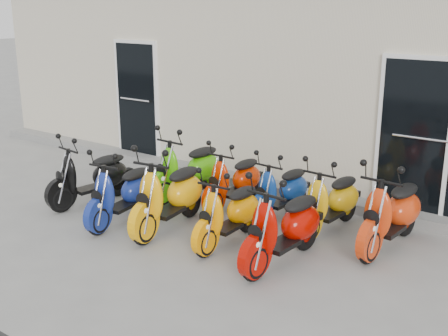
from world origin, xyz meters
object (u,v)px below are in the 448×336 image
at_px(scooter_back_yellow, 332,193).
at_px(scooter_front_black, 90,168).
at_px(scooter_back_green, 187,161).
at_px(scooter_back_blue, 281,183).
at_px(scooter_front_orange_a, 169,186).
at_px(scooter_front_red, 284,217).
at_px(scooter_back_red, 234,173).
at_px(scooter_back_extra, 392,203).
at_px(scooter_front_orange_b, 229,204).
at_px(scooter_front_blue, 122,184).

bearing_deg(scooter_back_yellow, scooter_front_black, -156.80).
height_order(scooter_back_green, scooter_back_blue, scooter_back_green).
distance_m(scooter_back_green, scooter_back_yellow, 2.43).
xyz_separation_m(scooter_front_orange_a, scooter_front_red, (1.78, -0.02, -0.03)).
bearing_deg(scooter_back_red, scooter_back_green, -172.98).
relative_size(scooter_front_black, scooter_back_extra, 0.94).
relative_size(scooter_front_orange_b, scooter_back_green, 0.89).
bearing_deg(scooter_front_orange_a, scooter_back_yellow, 27.40).
bearing_deg(scooter_back_extra, scooter_front_black, -161.72).
bearing_deg(scooter_front_blue, scooter_back_red, 50.16).
relative_size(scooter_front_black, scooter_back_yellow, 1.04).
relative_size(scooter_front_orange_b, scooter_back_blue, 1.03).
height_order(scooter_front_red, scooter_back_extra, scooter_back_extra).
xyz_separation_m(scooter_back_red, scooter_back_extra, (2.45, -0.09, 0.07)).
height_order(scooter_front_black, scooter_back_yellow, scooter_front_black).
distance_m(scooter_front_black, scooter_back_green, 1.48).
height_order(scooter_front_orange_a, scooter_front_orange_b, scooter_front_orange_a).
height_order(scooter_front_red, scooter_back_blue, scooter_front_red).
distance_m(scooter_back_green, scooter_back_red, 0.84).
xyz_separation_m(scooter_front_orange_a, scooter_back_red, (0.20, 1.24, -0.09)).
distance_m(scooter_front_red, scooter_back_red, 2.03).
bearing_deg(scooter_back_green, scooter_front_blue, -89.04).
bearing_deg(scooter_front_orange_a, scooter_back_extra, 16.49).
height_order(scooter_front_orange_b, scooter_back_blue, scooter_front_orange_b).
distance_m(scooter_front_black, scooter_front_orange_a, 1.66).
xyz_separation_m(scooter_front_red, scooter_back_blue, (-0.78, 1.28, -0.07)).
relative_size(scooter_front_orange_a, scooter_back_blue, 1.20).
bearing_deg(scooter_back_yellow, scooter_front_blue, -145.77).
height_order(scooter_front_orange_a, scooter_back_blue, scooter_front_orange_a).
relative_size(scooter_front_red, scooter_back_green, 0.98).
relative_size(scooter_front_black, scooter_front_orange_a, 0.91).
height_order(scooter_front_orange_b, scooter_back_extra, scooter_back_extra).
distance_m(scooter_front_red, scooter_back_yellow, 1.25).
distance_m(scooter_front_orange_a, scooter_back_green, 1.31).
bearing_deg(scooter_back_blue, scooter_back_green, -171.80).
height_order(scooter_back_red, scooter_back_extra, scooter_back_extra).
bearing_deg(scooter_front_black, scooter_front_blue, -7.83).
bearing_deg(scooter_front_orange_b, scooter_back_red, 121.30).
xyz_separation_m(scooter_front_red, scooter_back_extra, (0.86, 1.17, 0.01)).
bearing_deg(scooter_back_extra, scooter_back_red, -177.96).
bearing_deg(scooter_front_black, scooter_back_yellow, 26.30).
xyz_separation_m(scooter_back_green, scooter_back_extra, (3.28, 0.00, 0.00)).
xyz_separation_m(scooter_front_black, scooter_front_orange_b, (2.58, 0.01, -0.03)).
relative_size(scooter_front_red, scooter_back_yellow, 1.09).
xyz_separation_m(scooter_front_blue, scooter_back_red, (0.90, 1.43, -0.02)).
height_order(scooter_front_black, scooter_back_red, scooter_front_black).
bearing_deg(scooter_front_orange_a, scooter_back_green, 111.80).
bearing_deg(scooter_front_blue, scooter_back_blue, 32.86).
bearing_deg(scooter_back_extra, scooter_back_yellow, 178.88).
distance_m(scooter_front_black, scooter_back_red, 2.19).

